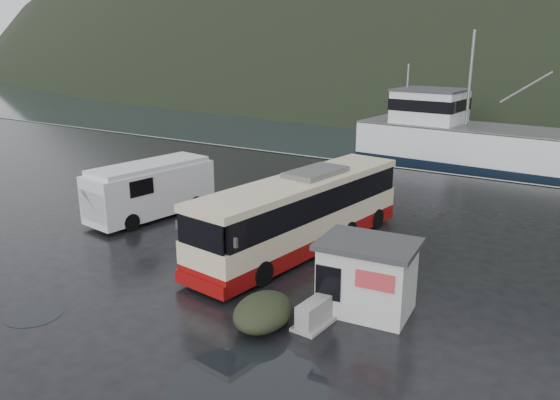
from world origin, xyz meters
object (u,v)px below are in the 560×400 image
Objects in this scene: waste_bin_left at (235,271)px; fishing_trawler at (503,155)px; waste_bin_right at (375,301)px; jersey_barrier_a at (315,324)px; jersey_barrier_b at (341,300)px; ticket_kiosk at (365,310)px; dome_tent at (263,326)px; coach_bus at (301,249)px; white_van at (153,216)px.

waste_bin_left is 0.05× the size of fishing_trawler.
jersey_barrier_a is (-0.97, -2.55, 0.00)m from waste_bin_right.
jersey_barrier_a is at bearing -88.32° from jersey_barrier_b.
dome_tent is at bearing -136.50° from ticket_kiosk.
coach_bus is 7.07× the size of jersey_barrier_a.
jersey_barrier_a is (-0.96, -1.73, 0.00)m from ticket_kiosk.
fishing_trawler is at bearing 92.90° from waste_bin_right.
waste_bin_right is 1.20m from jersey_barrier_b.
jersey_barrier_a is (12.44, -5.25, 0.00)m from white_van.
waste_bin_left is (7.76, -3.26, 0.00)m from white_van.
waste_bin_right is at bearing 30.72° from jersey_barrier_b.
waste_bin_right is at bearing -25.12° from coach_bus.
fishing_trawler reaches higher than waste_bin_left.
waste_bin_right is 0.05× the size of fishing_trawler.
coach_bus reaches higher than white_van.
waste_bin_right reaches higher than dome_tent.
white_van is (-8.74, -0.21, 0.00)m from coach_bus.
waste_bin_right is at bearing -3.89° from white_van.
jersey_barrier_b reaches higher than jersey_barrier_a.
waste_bin_left is 4.45m from dome_tent.
coach_bus is 8.01× the size of waste_bin_left.
coach_bus reaches higher than dome_tent.
ticket_kiosk is at bearing 49.39° from dome_tent.
waste_bin_right is 0.83× the size of jersey_barrier_a.
white_van is at bearing 165.03° from jersey_barrier_b.
fishing_trawler reaches higher than waste_bin_right.
waste_bin_right reaches higher than jersey_barrier_a.
waste_bin_left is at bearing 157.00° from jersey_barrier_a.
jersey_barrier_b is (3.64, -3.52, 0.00)m from coach_bus.
white_van is at bearing 157.20° from waste_bin_left.
waste_bin_left is 0.48× the size of ticket_kiosk.
coach_bus is at bearing 135.48° from ticket_kiosk.
waste_bin_left is at bearing 138.54° from dome_tent.
waste_bin_right is (13.41, -2.70, 0.00)m from white_van.
waste_bin_right is 0.45× the size of ticket_kiosk.
ticket_kiosk reaches higher than jersey_barrier_b.
coach_bus is 6.59m from jersey_barrier_a.
waste_bin_right is 0.57× the size of dome_tent.
jersey_barrier_a is 1.94m from jersey_barrier_b.
coach_bus reaches higher than waste_bin_left.
jersey_barrier_b is at bearing -7.47° from white_van.
white_van reaches higher than jersey_barrier_a.
waste_bin_right is (4.67, -2.91, 0.00)m from coach_bus.
dome_tent is 0.79× the size of ticket_kiosk.
jersey_barrier_b is at bearing 91.68° from jersey_barrier_a.
waste_bin_left is at bearing -99.00° from coach_bus.
white_van is at bearing 168.62° from waste_bin_right.
white_van is at bearing -110.32° from fishing_trawler.
jersey_barrier_b is at bearing -0.60° from waste_bin_left.
coach_bus is 5.97m from ticket_kiosk.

